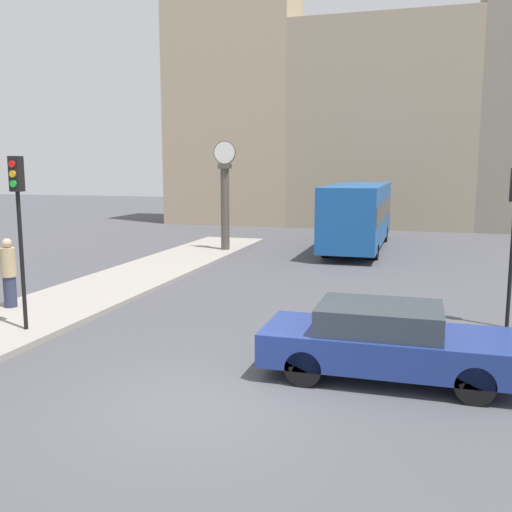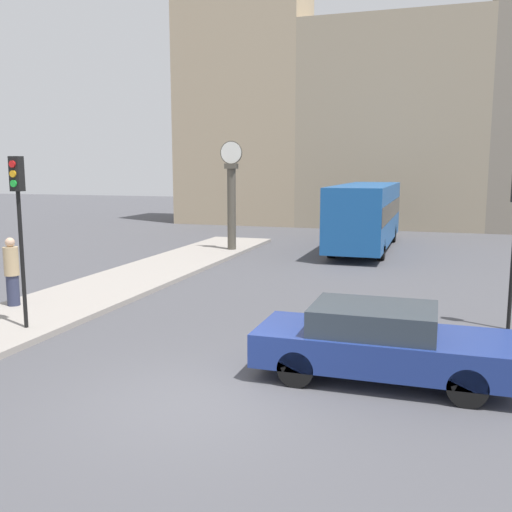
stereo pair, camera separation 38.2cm
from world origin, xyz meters
The scene contains 8 objects.
ground_plane centered at (0.00, 0.00, 0.00)m, with size 120.00×120.00×0.00m, color #47474C.
sidewalk_corner centered at (-5.95, 8.91, 0.07)m, with size 3.06×21.82×0.14m, color gray.
building_row centered at (-0.01, 29.38, 7.57)m, with size 26.69×5.00×16.71m.
sedan_car centered at (2.79, 2.00, 0.69)m, with size 4.48×1.78×1.34m.
bus_distant centered at (0.48, 18.53, 1.70)m, with size 2.36×9.71×2.98m.
traffic_light_near centered at (-5.17, 2.43, 2.90)m, with size 0.26×0.24×3.85m.
street_clock centered at (-5.05, 15.67, 2.42)m, with size 1.01×0.49×4.75m.
pedestrian_tan_coat centered at (-6.92, 4.08, 1.05)m, with size 0.38×0.38×1.80m.
Camera 2 is at (3.66, -7.94, 3.74)m, focal length 40.00 mm.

